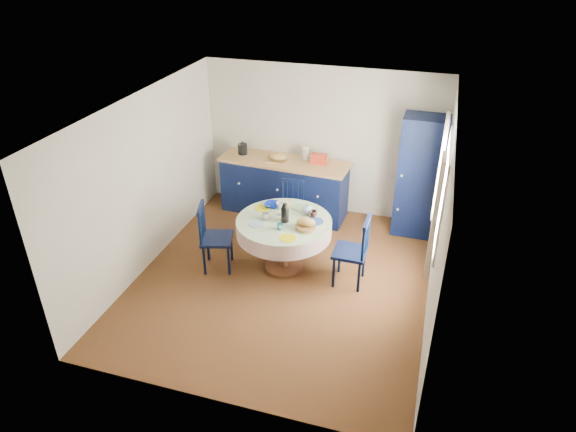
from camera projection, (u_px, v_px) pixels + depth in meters
name	position (u px, v px, depth m)	size (l,w,h in m)	color
floor	(282.00, 279.00, 7.29)	(4.50, 4.50, 0.00)	black
ceiling	(281.00, 108.00, 6.07)	(4.50, 4.50, 0.00)	white
wall_back	(322.00, 141.00, 8.56)	(4.00, 0.02, 2.50)	beige
wall_left	(146.00, 182.00, 7.18)	(0.02, 4.50, 2.50)	beige
wall_right	(440.00, 224.00, 6.18)	(0.02, 4.50, 2.50)	beige
window	(440.00, 192.00, 6.30)	(0.10, 1.74, 1.45)	white
kitchen_counter	(284.00, 186.00, 8.77)	(2.22, 0.81, 1.21)	black
pantry_cabinet	(420.00, 177.00, 7.97)	(0.69, 0.51, 1.95)	black
dining_table	(285.00, 228.00, 7.19)	(1.34, 1.34, 1.09)	#512A17
chair_left	(214.00, 237.00, 7.30)	(0.55, 0.56, 1.02)	black
chair_far	(291.00, 208.00, 8.17)	(0.44, 0.42, 0.92)	black
chair_right	(353.00, 251.00, 6.98)	(0.45, 0.47, 1.03)	black
mug_a	(266.00, 216.00, 7.14)	(0.12, 0.12, 0.09)	silver
mug_b	(280.00, 227.00, 6.88)	(0.10, 0.10, 0.09)	#2A6B6F
mug_c	(313.00, 214.00, 7.19)	(0.12, 0.12, 0.09)	black
mug_d	(280.00, 206.00, 7.40)	(0.11, 0.11, 0.10)	silver
cobalt_bowl	(272.00, 205.00, 7.45)	(0.24, 0.24, 0.06)	navy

